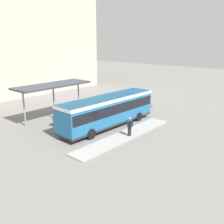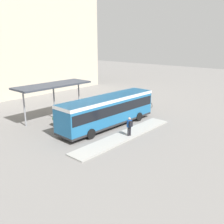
{
  "view_description": "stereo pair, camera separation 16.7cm",
  "coord_description": "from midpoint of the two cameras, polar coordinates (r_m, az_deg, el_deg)",
  "views": [
    {
      "loc": [
        -17.52,
        -15.69,
        8.25
      ],
      "look_at": [
        0.56,
        0.0,
        1.35
      ],
      "focal_mm": 40.0,
      "sensor_mm": 36.0,
      "label": 1
    },
    {
      "loc": [
        -17.42,
        -15.82,
        8.25
      ],
      "look_at": [
        0.56,
        0.0,
        1.35
      ],
      "focal_mm": 40.0,
      "sensor_mm": 36.0,
      "label": 2
    }
  ],
  "objects": [
    {
      "name": "potted_planter_near_shelter",
      "position": [
        25.27,
        -12.34,
        -1.8
      ],
      "size": [
        0.84,
        0.84,
        1.26
      ],
      "color": "slate",
      "rests_on": "ground_plane"
    },
    {
      "name": "potted_planter_far_side",
      "position": [
        27.74,
        -4.65,
        0.23
      ],
      "size": [
        0.87,
        0.87,
        1.34
      ],
      "color": "slate",
      "rests_on": "ground_plane"
    },
    {
      "name": "bicycle_white",
      "position": [
        32.48,
        7.17,
        1.88
      ],
      "size": [
        0.48,
        1.62,
        0.71
      ],
      "rotation": [
        0.0,
        0.0,
        1.73
      ],
      "color": "black",
      "rests_on": "ground_plane"
    },
    {
      "name": "bicycle_black",
      "position": [
        32.17,
        8.16,
        1.72
      ],
      "size": [
        0.48,
        1.66,
        0.72
      ],
      "rotation": [
        0.0,
        0.0,
        1.49
      ],
      "color": "black",
      "rests_on": "ground_plane"
    },
    {
      "name": "ground_plane",
      "position": [
        24.93,
        -0.65,
        -3.25
      ],
      "size": [
        120.0,
        120.0,
        0.0
      ],
      "primitive_type": "plane",
      "color": "slate"
    },
    {
      "name": "station_shelter",
      "position": [
        27.33,
        -13.13,
        5.8
      ],
      "size": [
        8.31,
        2.94,
        3.77
      ],
      "color": "#383D47",
      "rests_on": "ground_plane"
    },
    {
      "name": "curb_island",
      "position": [
        22.4,
        3.19,
        -5.4
      ],
      "size": [
        11.93,
        1.8,
        0.12
      ],
      "color": "#9E9E99",
      "rests_on": "ground_plane"
    },
    {
      "name": "pedestrian_waiting",
      "position": [
        21.86,
        4.27,
        -3.08
      ],
      "size": [
        0.49,
        0.53,
        1.7
      ],
      "rotation": [
        0.0,
        0.0,
        1.2
      ],
      "color": "#232328",
      "rests_on": "curb_island"
    },
    {
      "name": "station_building",
      "position": [
        45.77,
        -22.13,
        16.01
      ],
      "size": [
        26.37,
        13.95,
        18.19
      ],
      "color": "#BCB29E",
      "rests_on": "ground_plane"
    },
    {
      "name": "city_bus",
      "position": [
        24.41,
        -0.65,
        0.66
      ],
      "size": [
        11.19,
        2.84,
        3.0
      ],
      "rotation": [
        0.0,
        0.0,
        -0.03
      ],
      "color": "#1E6093",
      "rests_on": "ground_plane"
    }
  ]
}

